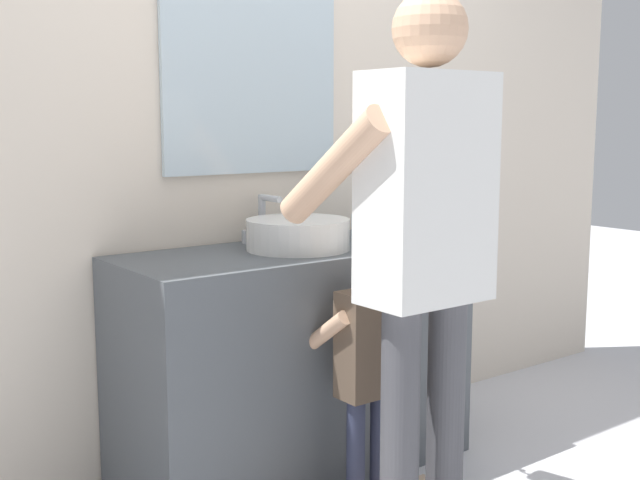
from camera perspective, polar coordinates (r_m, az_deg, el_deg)
back_wall at (r=3.11m, az=-5.29°, el=9.56°), size 4.40×0.10×2.70m
vanity_cabinet at (r=2.98m, az=-1.76°, el=-8.59°), size 1.29×0.54×0.83m
sink_basin at (r=2.86m, az=-1.57°, el=0.45°), size 0.37×0.37×0.11m
faucet at (r=3.04m, az=-4.01°, el=1.37°), size 0.18×0.14×0.18m
toothbrush_cup at (r=3.13m, az=2.89°, el=1.04°), size 0.07×0.07×0.21m
child_toddler at (r=2.64m, az=3.33°, el=-8.42°), size 0.27×0.27×0.88m
adult_parent at (r=2.37m, az=7.34°, el=1.18°), size 0.51×0.54×1.65m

